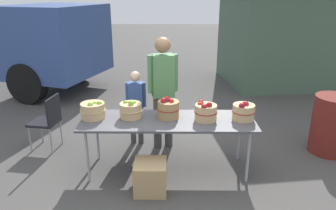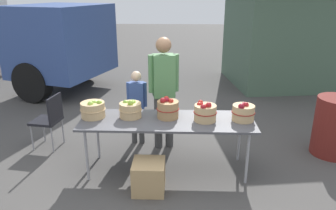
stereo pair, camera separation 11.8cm
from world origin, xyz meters
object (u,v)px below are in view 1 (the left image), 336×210
Objects in this scene: apple_basket_red_2 at (243,111)px; apple_basket_green_1 at (131,110)px; folding_chair at (48,118)px; trash_barrel at (332,125)px; vendor_adult at (163,85)px; produce_crate at (151,177)px; child_customer at (136,102)px; market_table at (168,122)px; apple_basket_green_0 at (93,110)px; apple_basket_red_1 at (206,112)px; apple_basket_red_0 at (168,109)px.

apple_basket_green_1 is at bearing 177.47° from apple_basket_red_2.
trash_barrel is at bearing 97.40° from folding_chair.
produce_crate is at bearing 71.40° from vendor_adult.
child_customer is 1.35× the size of trash_barrel.
folding_chair is at bearing -10.18° from vendor_adult.
market_table is 1.97m from folding_chair.
folding_chair is (-1.35, -0.19, -0.20)m from child_customer.
apple_basket_red_1 reaches higher than apple_basket_green_0.
apple_basket_green_0 is 0.86× the size of produce_crate.
apple_basket_red_0 reaches higher than produce_crate.
apple_basket_green_1 is 0.93m from produce_crate.
folding_chair reaches higher than market_table.
apple_basket_red_2 is (0.50, 0.03, -0.00)m from apple_basket_red_1.
market_table is at bearing -167.34° from trash_barrel.
apple_basket_red_2 is (2.00, -0.04, 0.00)m from apple_basket_green_0.
market_table is 1.01m from apple_basket_red_2.
apple_basket_green_0 is 1.09m from folding_chair.
apple_basket_red_0 is at bearing 169.63° from apple_basket_red_1.
vendor_adult is at bearing 56.15° from apple_basket_green_1.
trash_barrel is at bearing 12.66° from market_table.
folding_chair is (-1.36, 0.55, -0.35)m from apple_basket_green_1.
apple_basket_red_0 is (1.01, 0.02, 0.01)m from apple_basket_green_0.
apple_basket_red_1 is 0.26× the size of child_customer.
apple_basket_green_1 is 0.50m from apple_basket_red_0.
market_table is 5.83× the size of produce_crate.
produce_crate is (-1.21, -0.52, -0.67)m from apple_basket_red_2.
child_customer is (0.49, 0.77, -0.15)m from apple_basket_green_0.
produce_crate is at bearing -112.36° from market_table.
apple_basket_red_0 is 0.92m from produce_crate.
trash_barrel is (2.99, 0.48, -0.41)m from apple_basket_green_1.
market_table is 7.54× the size of apple_basket_red_0.
apple_basket_green_1 is 1.00m from apple_basket_red_1.
child_customer is at bearing 151.69° from apple_basket_red_2.
market_table is at bearing 83.98° from vendor_adult.
apple_basket_green_0 is at bearing 144.22° from produce_crate.
apple_basket_red_2 is (0.99, -0.06, -0.01)m from apple_basket_red_0.
produce_crate is (1.64, -1.14, -0.31)m from folding_chair.
apple_basket_green_0 is 0.19× the size of vendor_adult.
apple_basket_green_1 is 0.79× the size of produce_crate.
child_customer is (-0.51, 0.75, -0.17)m from apple_basket_red_0.
child_customer is (-0.43, 0.12, -0.31)m from vendor_adult.
apple_basket_green_1 is at bearing -170.87° from trash_barrel.
apple_basket_red_2 reaches higher than market_table.
apple_basket_red_1 is 2.46m from folding_chair.
apple_basket_red_0 is 0.99× the size of apple_basket_red_2.
folding_chair is (-2.85, 0.62, -0.36)m from apple_basket_red_2.
produce_crate is at bearing -110.12° from apple_basket_red_0.
apple_basket_green_1 reaches higher than market_table.
market_table is 7.37× the size of apple_basket_green_1.
trash_barrel reaches higher than market_table.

